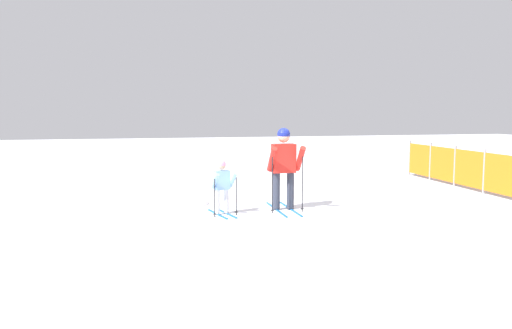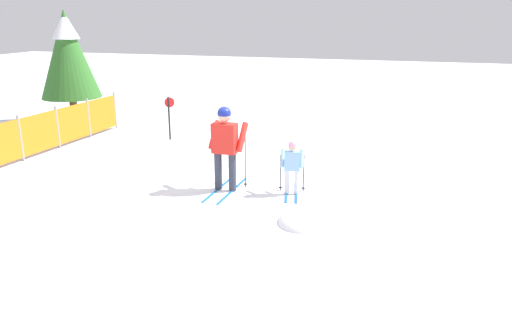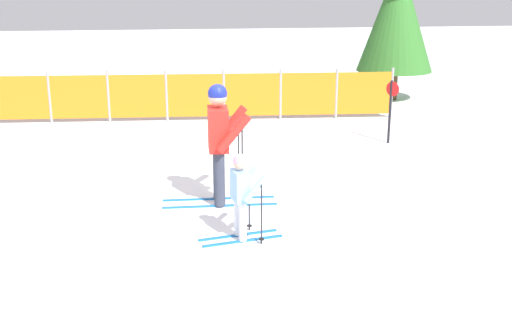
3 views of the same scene
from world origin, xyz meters
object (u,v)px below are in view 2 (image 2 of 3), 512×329
object	(u,v)px
conifer_far	(68,53)
trail_marker	(169,113)
skier_adult	(225,141)
skier_child	(292,163)

from	to	relation	value
conifer_far	trail_marker	distance (m)	4.82
skier_adult	conifer_far	world-z (taller)	conifer_far
skier_child	trail_marker	xyz separation A→B (m)	(3.34, 4.31, 0.13)
skier_child	conifer_far	size ratio (longest dim) A/B	0.31
conifer_far	trail_marker	xyz separation A→B (m)	(-1.54, -4.33, -1.45)
skier_adult	trail_marker	bearing A→B (deg)	41.68
skier_child	conifer_far	world-z (taller)	conifer_far
skier_adult	trail_marker	size ratio (longest dim) A/B	1.41
skier_child	trail_marker	size ratio (longest dim) A/B	0.90
skier_child	trail_marker	bearing A→B (deg)	40.38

